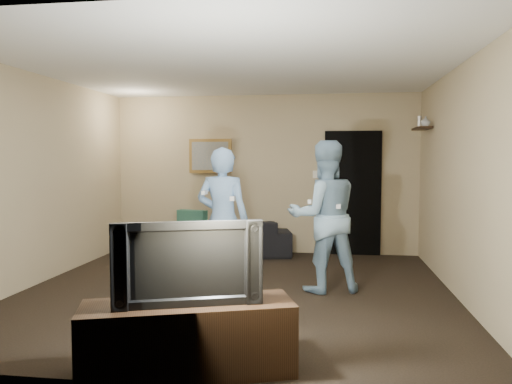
% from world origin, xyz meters
% --- Properties ---
extents(ground, '(5.00, 5.00, 0.00)m').
position_xyz_m(ground, '(0.00, 0.00, 0.00)').
color(ground, black).
rests_on(ground, ground).
extents(ceiling, '(5.00, 5.00, 0.04)m').
position_xyz_m(ceiling, '(0.00, 0.00, 2.60)').
color(ceiling, silver).
rests_on(ceiling, wall_back).
extents(wall_back, '(5.00, 0.04, 2.60)m').
position_xyz_m(wall_back, '(0.00, 2.50, 1.30)').
color(wall_back, tan).
rests_on(wall_back, ground).
extents(wall_front, '(5.00, 0.04, 2.60)m').
position_xyz_m(wall_front, '(0.00, -2.50, 1.30)').
color(wall_front, tan).
rests_on(wall_front, ground).
extents(wall_left, '(0.04, 5.00, 2.60)m').
position_xyz_m(wall_left, '(-2.50, 0.00, 1.30)').
color(wall_left, tan).
rests_on(wall_left, ground).
extents(wall_right, '(0.04, 5.00, 2.60)m').
position_xyz_m(wall_right, '(2.50, 0.00, 1.30)').
color(wall_right, tan).
rests_on(wall_right, ground).
extents(sofa, '(2.09, 1.18, 0.58)m').
position_xyz_m(sofa, '(-0.52, 2.09, 0.29)').
color(sofa, black).
rests_on(sofa, ground).
extents(throw_pillow, '(0.51, 0.28, 0.49)m').
position_xyz_m(throw_pillow, '(-1.11, 2.09, 0.48)').
color(throw_pillow, '#18493C').
rests_on(throw_pillow, sofa).
extents(painting_frame, '(0.72, 0.05, 0.57)m').
position_xyz_m(painting_frame, '(-0.90, 2.48, 1.60)').
color(painting_frame, olive).
rests_on(painting_frame, wall_back).
extents(painting_canvas, '(0.62, 0.01, 0.47)m').
position_xyz_m(painting_canvas, '(-0.90, 2.45, 1.60)').
color(painting_canvas, slate).
rests_on(painting_canvas, painting_frame).
extents(doorway, '(0.90, 0.06, 2.00)m').
position_xyz_m(doorway, '(1.45, 2.47, 1.00)').
color(doorway, black).
rests_on(doorway, ground).
extents(light_switch, '(0.08, 0.02, 0.12)m').
position_xyz_m(light_switch, '(0.85, 2.48, 1.30)').
color(light_switch, silver).
rests_on(light_switch, wall_back).
extents(wall_shelf, '(0.20, 0.60, 0.03)m').
position_xyz_m(wall_shelf, '(2.39, 1.80, 1.99)').
color(wall_shelf, black).
rests_on(wall_shelf, wall_right).
extents(shelf_vase, '(0.17, 0.17, 0.14)m').
position_xyz_m(shelf_vase, '(2.39, 1.53, 2.07)').
color(shelf_vase, '#AAAAAF').
rests_on(shelf_vase, wall_shelf).
extents(shelf_figurine, '(0.06, 0.06, 0.18)m').
position_xyz_m(shelf_figurine, '(2.39, 2.00, 2.09)').
color(shelf_figurine, silver).
rests_on(shelf_figurine, wall_shelf).
extents(tv_console, '(1.59, 0.95, 0.54)m').
position_xyz_m(tv_console, '(0.07, -2.28, 0.25)').
color(tv_console, black).
rests_on(tv_console, ground).
extents(television, '(1.03, 0.47, 0.60)m').
position_xyz_m(television, '(0.07, -2.28, 0.82)').
color(television, black).
rests_on(television, tv_console).
extents(wii_player_left, '(0.64, 0.52, 1.69)m').
position_xyz_m(wii_player_left, '(-0.15, -0.06, 0.84)').
color(wii_player_left, '#759CCC').
rests_on(wii_player_left, ground).
extents(wii_player_right, '(1.02, 0.89, 1.77)m').
position_xyz_m(wii_player_right, '(1.02, 0.16, 0.88)').
color(wii_player_right, '#83A5BE').
rests_on(wii_player_right, ground).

